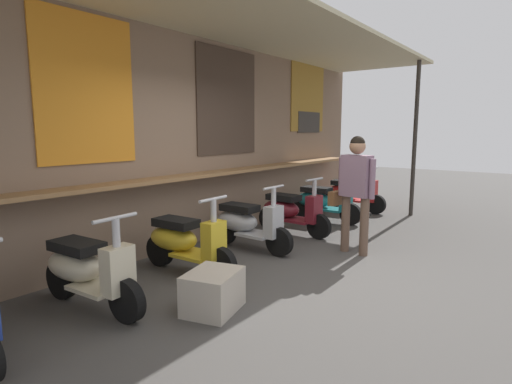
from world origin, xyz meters
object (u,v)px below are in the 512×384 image
scooter_silver (246,223)px  scooter_maroon (289,210)px  scooter_yellow (183,241)px  scooter_cream (86,269)px  scooter_teal (322,201)px  merchandise_crate (213,291)px  scooter_red (350,193)px  shopper_with_handbag (355,183)px

scooter_silver → scooter_maroon: (1.17, -0.00, 0.00)m
scooter_maroon → scooter_yellow: bearing=-87.1°
scooter_cream → scooter_teal: size_ratio=1.00×
scooter_yellow → scooter_silver: same height
scooter_maroon → merchandise_crate: size_ratio=2.53×
scooter_yellow → scooter_silver: 1.23m
scooter_cream → scooter_maroon: (3.67, 0.00, 0.00)m
scooter_cream → merchandise_crate: bearing=29.4°
scooter_cream → scooter_red: 6.10m
scooter_silver → shopper_with_handbag: 1.64m
scooter_cream → shopper_with_handbag: 3.57m
scooter_red → scooter_silver: bearing=-90.3°
scooter_yellow → merchandise_crate: size_ratio=2.53×
scooter_yellow → scooter_cream: bearing=-92.8°
scooter_cream → scooter_teal: 4.83m
scooter_cream → scooter_silver: (2.50, 0.00, 0.00)m
scooter_maroon → scooter_teal: (1.16, 0.00, 0.00)m
scooter_silver → scooter_teal: size_ratio=1.00×
shopper_with_handbag → merchandise_crate: 2.72m
scooter_yellow → shopper_with_handbag: size_ratio=0.85×
scooter_maroon → scooter_red: bearing=92.9°
scooter_cream → scooter_silver: same height
scooter_red → shopper_with_handbag: shopper_with_handbag is taller
scooter_yellow → scooter_teal: bearing=87.2°
scooter_teal → merchandise_crate: 4.28m
scooter_cream → merchandise_crate: 1.25m
scooter_teal → scooter_maroon: bearing=-92.3°
scooter_red → scooter_teal: bearing=-90.3°
scooter_cream → scooter_teal: same height
scooter_cream → scooter_red: size_ratio=1.00×
scooter_cream → scooter_silver: bearing=85.9°
scooter_maroon → merchandise_crate: scooter_maroon is taller
scooter_cream → scooter_teal: (4.83, 0.00, 0.00)m
scooter_yellow → shopper_with_handbag: 2.46m
scooter_yellow → scooter_teal: (3.56, 0.00, 0.00)m
scooter_maroon → shopper_with_handbag: bearing=-14.3°
scooter_red → scooter_maroon: bearing=-90.3°
scooter_maroon → merchandise_crate: (-2.99, -1.03, -0.19)m
scooter_silver → merchandise_crate: bearing=-60.5°
scooter_teal → shopper_with_handbag: 2.14m
scooter_cream → scooter_teal: bearing=85.9°
scooter_silver → shopper_with_handbag: size_ratio=0.85×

